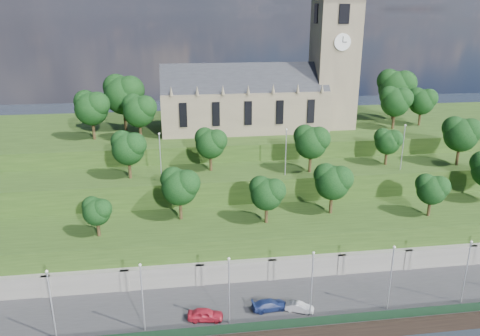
{
  "coord_description": "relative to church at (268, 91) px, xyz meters",
  "views": [
    {
      "loc": [
        -17.21,
        -44.51,
        37.79
      ],
      "look_at": [
        -6.91,
        30.0,
        12.2
      ],
      "focal_mm": 35.0,
      "sensor_mm": 36.0,
      "label": 1
    }
  ],
  "objects": [
    {
      "name": "hilltop",
      "position": [
        -0.79,
        4.02,
        -15.02
      ],
      "size": [
        160.0,
        32.0,
        15.0
      ],
      "primitive_type": "cube",
      "color": "#254015",
      "rests_on": "ground"
    },
    {
      "name": "quay_wall",
      "position": [
        -0.79,
        -46.03,
        -21.42
      ],
      "size": [
        160.0,
        0.5,
        2.2
      ],
      "primitive_type": "cube",
      "color": "black",
      "rests_on": "ground"
    },
    {
      "name": "promenade",
      "position": [
        -0.79,
        -39.98,
        -21.52
      ],
      "size": [
        160.0,
        12.0,
        2.0
      ],
      "primitive_type": "cube",
      "color": "#2D2D30",
      "rests_on": "ground"
    },
    {
      "name": "trees_upper",
      "position": [
        3.78,
        -18.02,
        -5.22
      ],
      "size": [
        61.88,
        8.32,
        8.56
      ],
      "color": "#322513",
      "rests_on": "embankment_upper"
    },
    {
      "name": "trees_hilltop",
      "position": [
        -2.04,
        -0.43,
        -0.89
      ],
      "size": [
        71.04,
        16.46,
        11.01
      ],
      "color": "#322513",
      "rests_on": "hilltop"
    },
    {
      "name": "fence",
      "position": [
        -0.79,
        -45.38,
        -19.92
      ],
      "size": [
        160.0,
        0.1,
        1.2
      ],
      "primitive_type": "cube",
      "color": "black",
      "rests_on": "promenade"
    },
    {
      "name": "trees_lower",
      "position": [
        4.17,
        -27.41,
        -9.36
      ],
      "size": [
        65.97,
        9.02,
        8.4
      ],
      "color": "#322513",
      "rests_on": "embankment_lower"
    },
    {
      "name": "church",
      "position": [
        0.0,
        0.0,
        0.0
      ],
      "size": [
        38.6,
        12.35,
        27.6
      ],
      "color": "#71654F",
      "rests_on": "hilltop"
    },
    {
      "name": "lamp_posts_promenade",
      "position": [
        -2.79,
        -43.48,
        -15.45
      ],
      "size": [
        60.36,
        0.36,
        8.89
      ],
      "color": "#B2B2B7",
      "rests_on": "promenade"
    },
    {
      "name": "lamp_posts_upper",
      "position": [
        -0.79,
        -19.98,
        -5.98
      ],
      "size": [
        40.36,
        0.36,
        7.86
      ],
      "color": "#B2B2B7",
      "rests_on": "embankment_upper"
    },
    {
      "name": "retaining_wall",
      "position": [
        -0.79,
        -34.01,
        -20.02
      ],
      "size": [
        160.0,
        2.1,
        5.0
      ],
      "color": "slate",
      "rests_on": "ground"
    },
    {
      "name": "car_left",
      "position": [
        -15.6,
        -42.51,
        -19.79
      ],
      "size": [
        4.5,
        2.37,
        1.46
      ],
      "primitive_type": "imported",
      "rotation": [
        0.0,
        0.0,
        1.41
      ],
      "color": "#AE1D2F",
      "rests_on": "promenade"
    },
    {
      "name": "embankment_lower",
      "position": [
        -0.79,
        -27.98,
        -18.52
      ],
      "size": [
        160.0,
        12.0,
        8.0
      ],
      "primitive_type": "cube",
      "color": "#254015",
      "rests_on": "ground"
    },
    {
      "name": "car_right",
      "position": [
        -7.48,
        -41.56,
        -19.86
      ],
      "size": [
        4.69,
        2.26,
        1.32
      ],
      "primitive_type": "imported",
      "rotation": [
        0.0,
        0.0,
        1.66
      ],
      "color": "navy",
      "rests_on": "promenade"
    },
    {
      "name": "embankment_upper",
      "position": [
        -0.79,
        -16.98,
        -16.52
      ],
      "size": [
        160.0,
        10.0,
        12.0
      ],
      "primitive_type": "cube",
      "color": "#254015",
      "rests_on": "ground"
    },
    {
      "name": "car_middle",
      "position": [
        -3.87,
        -42.42,
        -19.94
      ],
      "size": [
        3.72,
        2.48,
        1.16
      ],
      "primitive_type": "imported",
      "rotation": [
        0.0,
        0.0,
        1.18
      ],
      "color": "#9A9A9E",
      "rests_on": "promenade"
    }
  ]
}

